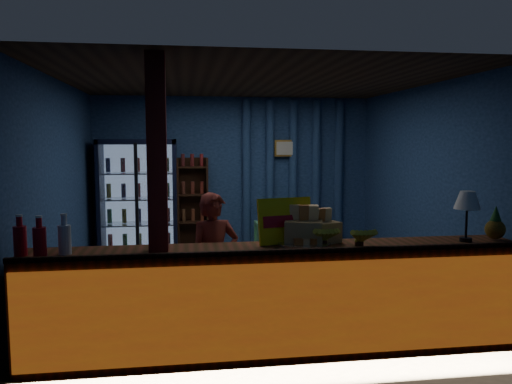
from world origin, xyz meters
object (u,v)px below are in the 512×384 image
Objects in this scene: pastry_tray at (304,242)px; table_lamp at (467,202)px; shopkeeper at (214,262)px; green_chair at (280,243)px.

pastry_tray is 1.02× the size of table_lamp.
pastry_tray is at bearing -51.06° from shopkeeper.
green_chair is 1.52× the size of table_lamp.
pastry_tray is at bearing 81.63° from green_chair.
shopkeeper is 2.45m from table_lamp.
table_lamp is (1.14, -3.16, 0.99)m from green_chair.
pastry_tray is 1.56m from table_lamp.
green_chair is 1.50× the size of pastry_tray.
pastry_tray is (0.77, -0.56, 0.29)m from shopkeeper.
table_lamp reaches higher than pastry_tray.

